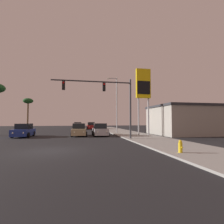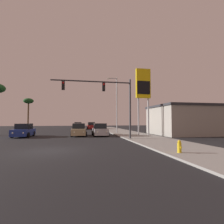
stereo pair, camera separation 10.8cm
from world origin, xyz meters
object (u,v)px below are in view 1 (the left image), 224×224
car_black (78,126)px  car_tan (79,130)px  car_blue (24,131)px  street_lamp (116,102)px  fire_hydrant (180,147)px  car_red (91,126)px  traffic_light_mast (108,95)px  car_silver (100,130)px  gas_station_sign (143,87)px  palm_tree_far (28,102)px

car_black → car_tan: bearing=88.8°
car_blue → street_lamp: 14.03m
car_tan → fire_hydrant: 15.58m
car_black → car_red: bearing=-163.6°
traffic_light_mast → fire_hydrant: bearing=-71.4°
car_silver → car_red: 19.54m
traffic_light_mast → gas_station_sign: gas_station_sign is taller
car_blue → fire_hydrant: (12.84, -14.27, -0.27)m
gas_station_sign → car_blue: bearing=173.9°
fire_hydrant → car_black: bearing=100.7°
car_silver → car_black: same height
street_lamp → traffic_light_mast: bearing=-107.5°
car_silver → car_red: size_ratio=1.00×
car_silver → car_tan: (-2.83, 0.33, 0.00)m
car_silver → car_blue: size_ratio=1.00×
car_black → traffic_light_mast: (3.21, -23.78, 4.03)m
car_black → street_lamp: (6.12, -14.52, 4.36)m
car_silver → palm_tree_far: (-15.22, 22.79, 5.86)m
fire_hydrant → palm_tree_far: 41.62m
car_red → street_lamp: (2.87, -15.59, 4.36)m
street_lamp → palm_tree_far: bearing=134.2°
car_blue → fire_hydrant: 19.20m
traffic_light_mast → gas_station_sign: (5.55, 3.89, 1.83)m
car_red → fire_hydrant: car_red is taller
car_tan → street_lamp: 8.19m
traffic_light_mast → car_blue: bearing=150.8°
car_red → palm_tree_far: 16.83m
car_tan → car_red: bearing=-97.2°
traffic_light_mast → street_lamp: (2.92, 9.27, 0.33)m
car_tan → car_red: 19.45m
car_blue → car_tan: bearing=-176.8°
car_blue → car_red: bearing=-115.1°
gas_station_sign → fire_hydrant: (-2.60, -12.63, -6.13)m
car_black → gas_station_sign: (8.75, -19.90, 5.86)m
car_red → traffic_light_mast: size_ratio=0.51×
car_black → palm_tree_far: bearing=-21.4°
car_blue → fire_hydrant: car_blue is taller
car_red → fire_hydrant: 33.73m
car_red → gas_station_sign: (5.51, -20.97, 5.86)m
fire_hydrant → palm_tree_far: palm_tree_far is taller
car_red → car_blue: bearing=62.7°
car_blue → street_lamp: street_lamp is taller
car_black → traffic_light_mast: size_ratio=0.51×
car_silver → palm_tree_far: 28.03m
car_red → palm_tree_far: bearing=-12.0°
car_silver → car_tan: 2.85m
car_tan → palm_tree_far: 26.31m
car_red → traffic_light_mast: 25.18m
car_blue → palm_tree_far: (-5.50, 22.58, 5.86)m
car_red → car_silver: bearing=89.3°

